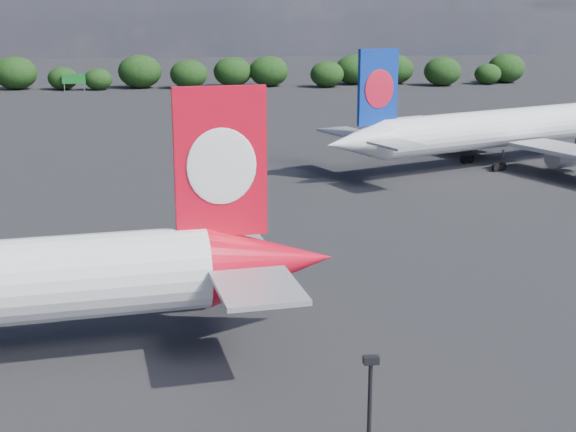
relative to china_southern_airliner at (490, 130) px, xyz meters
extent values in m
plane|color=black|center=(-51.40, -5.03, -5.09)|extent=(500.00, 500.00, 0.00)
cone|color=red|center=(-36.81, -54.82, 0.28)|extent=(9.15, 6.32, 5.37)
cube|color=red|center=(-40.01, -55.19, 7.16)|extent=(5.93, 1.21, 9.67)
ellipsoid|color=white|center=(-39.97, -55.51, 6.97)|extent=(4.51, 0.73, 4.94)
ellipsoid|color=white|center=(-40.05, -54.87, 6.97)|extent=(4.51, 0.73, 4.94)
cube|color=#95979C|center=(-38.26, -60.94, 0.71)|extent=(5.54, 6.96, 0.32)
cube|color=#95979C|center=(-39.62, -49.20, 0.71)|extent=(5.54, 6.96, 0.32)
cylinder|color=white|center=(1.66, 0.67, 0.17)|extent=(38.99, 19.79, 5.25)
cone|color=white|center=(-20.75, -8.36, 0.17)|extent=(9.76, 8.01, 5.25)
cube|color=navy|center=(-17.83, -7.18, 6.89)|extent=(5.56, 2.65, 9.46)
ellipsoid|color=red|center=(-17.71, -7.47, 6.70)|extent=(4.17, 1.84, 4.83)
ellipsoid|color=red|center=(-17.95, -6.89, 6.70)|extent=(4.17, 1.84, 4.83)
cube|color=#95979C|center=(-16.65, -12.93, 0.59)|extent=(6.74, 7.61, 0.32)
cube|color=#95979C|center=(-20.96, -2.21, 0.59)|extent=(6.74, 7.61, 0.32)
cube|color=#95979C|center=(-1.49, 14.12, -1.52)|extent=(14.18, 22.04, 0.58)
cylinder|color=#95979C|center=(8.70, -5.56, -2.88)|extent=(5.93, 4.59, 2.84)
cube|color=#95979C|center=(8.70, -5.56, -2.15)|extent=(2.26, 1.16, 1.26)
cylinder|color=#95979C|center=(2.42, 10.03, -2.88)|extent=(5.93, 4.59, 2.84)
cube|color=#95979C|center=(2.42, 10.03, -2.15)|extent=(2.26, 1.16, 1.26)
cylinder|color=black|center=(0.89, -3.04, -3.51)|extent=(0.38, 0.38, 2.63)
cylinder|color=black|center=(0.89, -3.04, -4.51)|extent=(1.25, 0.87, 1.16)
cylinder|color=black|center=(-0.18, -3.47, -4.51)|extent=(1.25, 0.87, 1.16)
cylinder|color=black|center=(-1.47, 2.81, -3.51)|extent=(0.38, 0.38, 2.63)
cylinder|color=black|center=(-1.47, 2.81, -4.51)|extent=(1.25, 0.87, 1.16)
cylinder|color=black|center=(-2.54, 2.38, -4.51)|extent=(1.25, 0.87, 1.16)
cylinder|color=black|center=(16.28, 6.56, -3.56)|extent=(0.33, 0.33, 2.63)
cylinder|color=black|center=(16.28, 6.56, -4.61)|extent=(1.01, 0.69, 0.95)
cube|color=black|center=(-36.16, -80.15, 4.83)|extent=(0.55, 0.30, 0.28)
cube|color=#146523|center=(-69.40, 110.97, -1.89)|extent=(6.00, 0.30, 2.60)
cylinder|color=gray|center=(-71.90, 110.97, -4.09)|extent=(0.20, 0.20, 2.00)
cylinder|color=gray|center=(-66.90, 110.97, -4.09)|extent=(0.20, 0.20, 2.00)
cube|color=yellow|center=(-39.40, 116.97, -1.09)|extent=(5.00, 0.30, 3.00)
cylinder|color=gray|center=(-39.40, 116.97, -3.84)|extent=(0.30, 0.30, 2.50)
ellipsoid|color=black|center=(-85.09, 116.97, -0.73)|extent=(11.34, 9.59, 8.72)
ellipsoid|color=black|center=(-72.68, 114.85, -2.05)|extent=(7.89, 6.67, 6.07)
ellipsoid|color=black|center=(-63.30, 112.64, -2.25)|extent=(7.38, 6.25, 5.68)
ellipsoid|color=black|center=(-52.56, 116.14, -0.61)|extent=(11.64, 9.85, 8.95)
ellipsoid|color=black|center=(-39.55, 113.01, -1.21)|extent=(10.07, 8.52, 7.75)
ellipsoid|color=black|center=(-27.50, 117.20, -1.03)|extent=(10.55, 8.93, 8.12)
ellipsoid|color=black|center=(-17.64, 116.43, -0.92)|extent=(10.84, 9.17, 8.34)
ellipsoid|color=black|center=(-2.24, 111.61, -1.53)|extent=(9.25, 7.83, 7.12)
ellipsoid|color=black|center=(6.76, 118.33, -0.92)|extent=(10.84, 9.18, 8.34)
ellipsoid|color=black|center=(18.58, 118.61, -0.94)|extent=(10.80, 9.13, 8.30)
ellipsoid|color=black|center=(30.20, 111.28, -1.09)|extent=(10.38, 8.79, 7.99)
ellipsoid|color=black|center=(44.32, 113.79, -2.18)|extent=(7.57, 6.40, 5.82)
ellipsoid|color=black|center=(51.29, 117.70, -0.93)|extent=(10.81, 9.15, 8.32)
camera|label=1|loc=(-42.52, -105.30, 16.88)|focal=50.00mm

